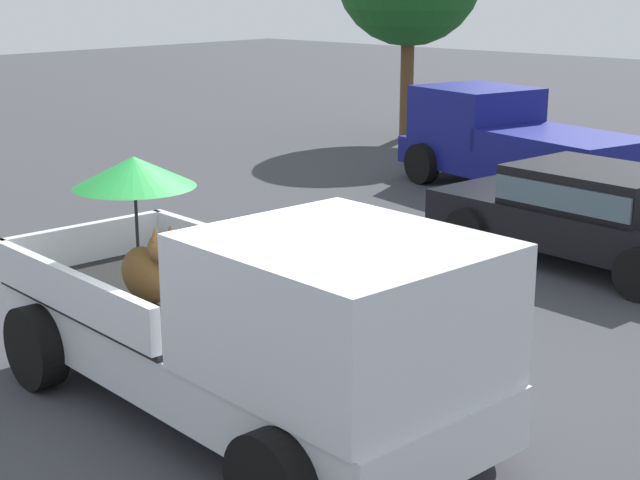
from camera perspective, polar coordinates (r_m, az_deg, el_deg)
ground_plane at (r=8.76m, az=-5.12°, el=-10.23°), size 80.00×80.00×0.00m
pickup_truck_main at (r=8.05m, az=-3.39°, el=-5.11°), size 5.20×2.62×2.20m
pickup_truck_red at (r=17.90m, az=11.28°, el=5.63°), size 5.09×3.05×1.80m
parked_sedan_far at (r=13.46m, az=15.69°, el=1.68°), size 4.47×2.34×1.33m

